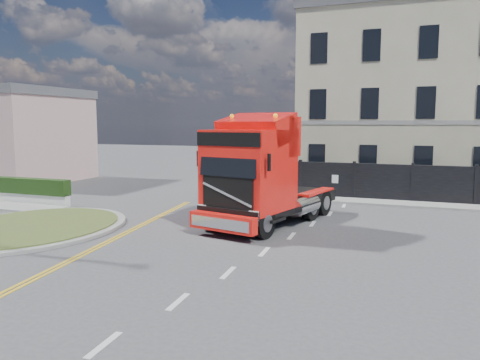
% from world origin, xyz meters
% --- Properties ---
extents(ground, '(120.00, 120.00, 0.00)m').
position_xyz_m(ground, '(0.00, 0.00, 0.00)').
color(ground, '#424244').
rests_on(ground, ground).
extents(traffic_island, '(6.80, 6.80, 0.17)m').
position_xyz_m(traffic_island, '(-7.00, -3.00, 0.08)').
color(traffic_island, gray).
rests_on(traffic_island, ground).
extents(hedge_wall, '(8.00, 0.55, 1.35)m').
position_xyz_m(hedge_wall, '(-13.00, 1.50, 0.74)').
color(hedge_wall, silver).
rests_on(hedge_wall, ground).
extents(seaside_bldg_pink, '(8.00, 8.00, 6.00)m').
position_xyz_m(seaside_bldg_pink, '(-20.00, 9.00, 3.00)').
color(seaside_bldg_pink, '#CEA1A1').
rests_on(seaside_bldg_pink, ground).
extents(hoarding_fence, '(18.80, 0.25, 2.00)m').
position_xyz_m(hoarding_fence, '(6.55, 9.00, 1.00)').
color(hoarding_fence, black).
rests_on(hoarding_fence, ground).
extents(georgian_building, '(12.30, 10.30, 12.80)m').
position_xyz_m(georgian_building, '(6.00, 16.50, 5.77)').
color(georgian_building, beige).
rests_on(georgian_building, ground).
extents(pavement_far, '(20.00, 1.60, 0.12)m').
position_xyz_m(pavement_far, '(6.00, 8.10, 0.06)').
color(pavement_far, gray).
rests_on(pavement_far, ground).
extents(truck, '(4.32, 7.80, 4.42)m').
position_xyz_m(truck, '(1.28, 0.69, 1.98)').
color(truck, black).
rests_on(truck, ground).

